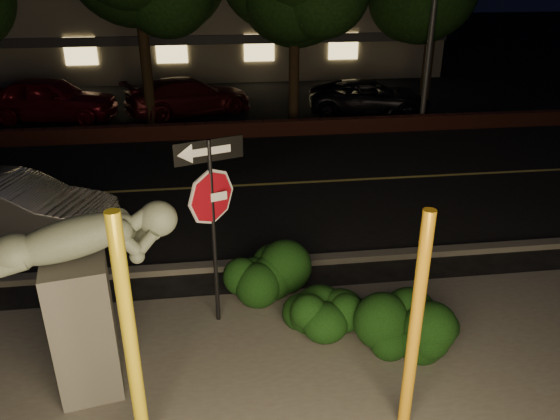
{
  "coord_description": "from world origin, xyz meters",
  "views": [
    {
      "loc": [
        -0.51,
        -6.03,
        5.28
      ],
      "look_at": [
        0.55,
        1.93,
        1.6
      ],
      "focal_mm": 35.0,
      "sensor_mm": 36.0,
      "label": 1
    }
  ],
  "objects_px": {
    "yellow_pole_right": "(415,328)",
    "signpost": "(212,198)",
    "parked_car_dark": "(369,97)",
    "sculpture": "(80,286)",
    "yellow_pole_left": "(131,347)",
    "silver_sedan": "(14,210)",
    "parked_car_red": "(50,99)",
    "parked_car_darkred": "(189,96)"
  },
  "relations": [
    {
      "from": "yellow_pole_right",
      "to": "signpost",
      "type": "height_order",
      "value": "signpost"
    },
    {
      "from": "yellow_pole_right",
      "to": "parked_car_red",
      "type": "height_order",
      "value": "yellow_pole_right"
    },
    {
      "from": "parked_car_darkred",
      "to": "parked_car_dark",
      "type": "xyz_separation_m",
      "value": [
        6.68,
        -0.88,
        -0.06
      ]
    },
    {
      "from": "signpost",
      "to": "parked_car_dark",
      "type": "distance_m",
      "value": 13.78
    },
    {
      "from": "parked_car_darkred",
      "to": "parked_car_dark",
      "type": "height_order",
      "value": "parked_car_darkred"
    },
    {
      "from": "yellow_pole_left",
      "to": "sculpture",
      "type": "height_order",
      "value": "yellow_pole_left"
    },
    {
      "from": "yellow_pole_right",
      "to": "sculpture",
      "type": "xyz_separation_m",
      "value": [
        -3.88,
        1.19,
        0.14
      ]
    },
    {
      "from": "yellow_pole_right",
      "to": "parked_car_dark",
      "type": "bearing_deg",
      "value": 75.57
    },
    {
      "from": "yellow_pole_right",
      "to": "signpost",
      "type": "xyz_separation_m",
      "value": [
        -2.21,
        2.5,
        0.67
      ]
    },
    {
      "from": "sculpture",
      "to": "parked_car_red",
      "type": "distance_m",
      "value": 14.79
    },
    {
      "from": "parked_car_red",
      "to": "parked_car_darkred",
      "type": "relative_size",
      "value": 0.98
    },
    {
      "from": "yellow_pole_left",
      "to": "parked_car_darkred",
      "type": "xyz_separation_m",
      "value": [
        0.27,
        15.71,
        -0.89
      ]
    },
    {
      "from": "yellow_pole_right",
      "to": "parked_car_darkred",
      "type": "bearing_deg",
      "value": 100.38
    },
    {
      "from": "parked_car_dark",
      "to": "sculpture",
      "type": "bearing_deg",
      "value": 160.82
    },
    {
      "from": "sculpture",
      "to": "parked_car_red",
      "type": "relative_size",
      "value": 0.57
    },
    {
      "from": "yellow_pole_right",
      "to": "parked_car_dark",
      "type": "xyz_separation_m",
      "value": [
        3.81,
        14.8,
        -0.85
      ]
    },
    {
      "from": "sculpture",
      "to": "parked_car_dark",
      "type": "relative_size",
      "value": 0.58
    },
    {
      "from": "silver_sedan",
      "to": "parked_car_red",
      "type": "bearing_deg",
      "value": 23.08
    },
    {
      "from": "signpost",
      "to": "yellow_pole_left",
      "type": "bearing_deg",
      "value": -129.34
    },
    {
      "from": "parked_car_dark",
      "to": "parked_car_red",
      "type": "bearing_deg",
      "value": 97.14
    },
    {
      "from": "signpost",
      "to": "sculpture",
      "type": "height_order",
      "value": "signpost"
    },
    {
      "from": "yellow_pole_left",
      "to": "parked_car_red",
      "type": "height_order",
      "value": "yellow_pole_left"
    },
    {
      "from": "yellow_pole_right",
      "to": "parked_car_dark",
      "type": "height_order",
      "value": "yellow_pole_right"
    },
    {
      "from": "signpost",
      "to": "parked_car_red",
      "type": "height_order",
      "value": "signpost"
    },
    {
      "from": "sculpture",
      "to": "silver_sedan",
      "type": "bearing_deg",
      "value": 106.09
    },
    {
      "from": "sculpture",
      "to": "parked_car_dark",
      "type": "distance_m",
      "value": 15.67
    },
    {
      "from": "silver_sedan",
      "to": "parked_car_dark",
      "type": "distance_m",
      "value": 13.42
    },
    {
      "from": "signpost",
      "to": "parked_car_red",
      "type": "distance_m",
      "value": 14.14
    },
    {
      "from": "sculpture",
      "to": "parked_car_darkred",
      "type": "height_order",
      "value": "sculpture"
    },
    {
      "from": "silver_sedan",
      "to": "sculpture",
      "type": "bearing_deg",
      "value": -139.65
    },
    {
      "from": "yellow_pole_left",
      "to": "silver_sedan",
      "type": "bearing_deg",
      "value": 117.48
    },
    {
      "from": "sculpture",
      "to": "yellow_pole_left",
      "type": "bearing_deg",
      "value": -68.96
    },
    {
      "from": "silver_sedan",
      "to": "yellow_pole_left",
      "type": "bearing_deg",
      "value": -138.59
    },
    {
      "from": "parked_car_darkred",
      "to": "parked_car_dark",
      "type": "bearing_deg",
      "value": -118.28
    },
    {
      "from": "yellow_pole_right",
      "to": "yellow_pole_left",
      "type": "bearing_deg",
      "value": -179.42
    },
    {
      "from": "yellow_pole_right",
      "to": "parked_car_darkred",
      "type": "height_order",
      "value": "yellow_pole_right"
    },
    {
      "from": "yellow_pole_left",
      "to": "yellow_pole_right",
      "type": "height_order",
      "value": "yellow_pole_left"
    },
    {
      "from": "parked_car_red",
      "to": "parked_car_darkred",
      "type": "height_order",
      "value": "parked_car_red"
    },
    {
      "from": "parked_car_red",
      "to": "parked_car_dark",
      "type": "bearing_deg",
      "value": -84.34
    },
    {
      "from": "yellow_pole_right",
      "to": "parked_car_darkred",
      "type": "relative_size",
      "value": 0.63
    },
    {
      "from": "signpost",
      "to": "parked_car_red",
      "type": "bearing_deg",
      "value": 93.91
    },
    {
      "from": "parked_car_darkred",
      "to": "sculpture",
      "type": "bearing_deg",
      "value": 155.22
    }
  ]
}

